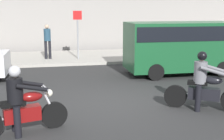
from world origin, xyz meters
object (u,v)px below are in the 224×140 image
motorcycle_with_rider_black_leather (21,106)px  pedestrian_bystander (47,39)px  parked_van_forest_green (182,44)px  motorcycle_with_rider_gray (204,86)px  street_sign_post (78,30)px

motorcycle_with_rider_black_leather → pedestrian_bystander: 9.09m
motorcycle_with_rider_black_leather → parked_van_forest_green: size_ratio=0.44×
motorcycle_with_rider_black_leather → motorcycle_with_rider_gray: 4.70m
motorcycle_with_rider_gray → parked_van_forest_green: bearing=73.6°
motorcycle_with_rider_black_leather → street_sign_post: size_ratio=0.80×
motorcycle_with_rider_gray → parked_van_forest_green: 4.53m
parked_van_forest_green → motorcycle_with_rider_black_leather: bearing=-139.9°
street_sign_post → motorcycle_with_rider_black_leather: bearing=-102.6°
pedestrian_bystander → motorcycle_with_rider_gray: bearing=-63.4°
street_sign_post → motorcycle_with_rider_gray: bearing=-71.8°
street_sign_post → pedestrian_bystander: street_sign_post is taller
parked_van_forest_green → pedestrian_bystander: parked_van_forest_green is taller
parked_van_forest_green → pedestrian_bystander: (-5.47, 4.08, -0.08)m
street_sign_post → parked_van_forest_green: bearing=-44.2°
street_sign_post → pedestrian_bystander: 1.62m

